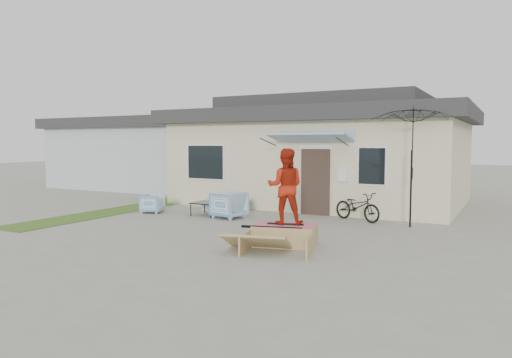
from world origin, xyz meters
The scene contains 13 objects.
ground centered at (0.00, 0.00, 0.00)m, with size 90.00×90.00×0.00m, color gray.
grass_strip centered at (-5.20, 2.00, 0.00)m, with size 1.40×8.00×0.01m, color #3C6220.
house centered at (0.00, 7.99, 1.94)m, with size 10.80×8.49×4.10m.
neighbor_house centered at (-10.50, 10.00, 1.78)m, with size 8.60×7.60×3.50m.
loveseat centered at (-2.04, 4.02, 0.31)m, with size 1.61×0.47×0.63m, color teal.
armchair_left centered at (-3.85, 2.32, 0.34)m, with size 0.65×0.61×0.67m, color teal.
armchair_right centered at (-1.08, 2.59, 0.44)m, with size 0.86×0.81×0.89m, color teal.
coffee_table centered at (-1.98, 2.77, 0.21)m, with size 0.84×0.84×0.42m, color black.
bicycle centered at (2.52, 3.97, 0.52)m, with size 0.57×1.63×1.04m, color black.
patio_umbrella centered at (4.10, 3.60, 1.75)m, with size 2.36×2.21×2.20m.
skate_ramp centered at (2.04, -0.05, 0.23)m, with size 1.36×1.81×0.45m, color #A48756, non-canonical shape.
skateboard centered at (2.03, -0.01, 0.48)m, with size 0.82×0.21×0.05m, color black.
skater centered at (2.03, -0.01, 1.35)m, with size 0.83×0.64×1.70m, color #A9210E.
Camera 1 is at (6.49, -9.61, 2.29)m, focal length 33.25 mm.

